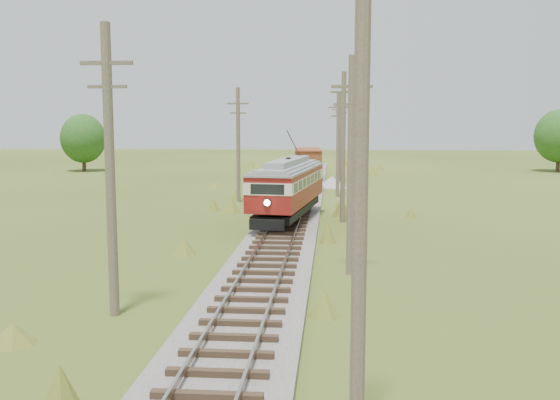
{
  "coord_description": "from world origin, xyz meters",
  "views": [
    {
      "loc": [
        2.59,
        -6.5,
        6.05
      ],
      "look_at": [
        0.0,
        24.07,
        2.19
      ],
      "focal_mm": 40.0,
      "sensor_mm": 36.0,
      "label": 1
    }
  ],
  "objects": [
    {
      "name": "railbed_main",
      "position": [
        0.0,
        34.0,
        0.19
      ],
      "size": [
        3.6,
        96.0,
        0.57
      ],
      "color": "#605B54",
      "rests_on": "ground"
    },
    {
      "name": "streetcar",
      "position": [
        -0.0,
        29.91,
        2.4
      ],
      "size": [
        3.92,
        11.11,
        5.03
      ],
      "rotation": [
        0.0,
        0.0,
        -0.13
      ],
      "color": "black",
      "rests_on": "ground"
    },
    {
      "name": "gondola",
      "position": [
        0.0,
        58.45,
        2.02
      ],
      "size": [
        3.12,
        8.26,
        2.69
      ],
      "rotation": [
        0.0,
        0.0,
        0.06
      ],
      "color": "black",
      "rests_on": "ground"
    },
    {
      "name": "gravel_pile",
      "position": [
        2.64,
        51.41,
        0.48
      ],
      "size": [
        2.84,
        3.01,
        1.03
      ],
      "color": "gray",
      "rests_on": "ground"
    },
    {
      "name": "utility_pole_r_1",
      "position": [
        3.1,
        5.0,
        4.4
      ],
      "size": [
        0.3,
        0.3,
        8.8
      ],
      "color": "brown",
      "rests_on": "ground"
    },
    {
      "name": "utility_pole_r_2",
      "position": [
        3.3,
        18.0,
        4.42
      ],
      "size": [
        1.6,
        0.3,
        8.6
      ],
      "color": "brown",
      "rests_on": "ground"
    },
    {
      "name": "utility_pole_r_3",
      "position": [
        3.2,
        31.0,
        4.63
      ],
      "size": [
        1.6,
        0.3,
        9.0
      ],
      "color": "brown",
      "rests_on": "ground"
    },
    {
      "name": "utility_pole_r_4",
      "position": [
        3.0,
        44.0,
        4.32
      ],
      "size": [
        1.6,
        0.3,
        8.4
      ],
      "color": "brown",
      "rests_on": "ground"
    },
    {
      "name": "utility_pole_r_5",
      "position": [
        3.4,
        57.0,
        4.58
      ],
      "size": [
        1.6,
        0.3,
        8.9
      ],
      "color": "brown",
      "rests_on": "ground"
    },
    {
      "name": "utility_pole_r_6",
      "position": [
        3.2,
        70.0,
        4.47
      ],
      "size": [
        1.6,
        0.3,
        8.7
      ],
      "color": "brown",
      "rests_on": "ground"
    },
    {
      "name": "utility_pole_l_a",
      "position": [
        -4.2,
        12.0,
        4.63
      ],
      "size": [
        1.6,
        0.3,
        9.0
      ],
      "color": "brown",
      "rests_on": "ground"
    },
    {
      "name": "utility_pole_l_b",
      "position": [
        -4.5,
        40.0,
        4.42
      ],
      "size": [
        1.6,
        0.3,
        8.6
      ],
      "color": "brown",
      "rests_on": "ground"
    },
    {
      "name": "tree_mid_a",
      "position": [
        -28.0,
        68.0,
        4.02
      ],
      "size": [
        5.46,
        5.46,
        7.03
      ],
      "color": "#38281C",
      "rests_on": "ground"
    },
    {
      "name": "tree_mid_b",
      "position": [
        30.0,
        72.0,
        4.33
      ],
      "size": [
        5.88,
        5.88,
        7.57
      ],
      "color": "#38281C",
      "rests_on": "ground"
    }
  ]
}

